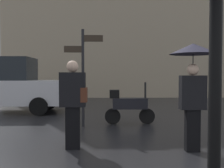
# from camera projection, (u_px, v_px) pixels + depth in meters

# --- Properties ---
(pedestrian_with_umbrella) EXTENTS (0.88, 0.88, 2.03)m
(pedestrian_with_umbrella) POSITION_uv_depth(u_px,v_px,m) (193.00, 71.00, 4.72)
(pedestrian_with_umbrella) COLOR black
(pedestrian_with_umbrella) RESTS_ON ground
(pedestrian_with_bag) EXTENTS (0.53, 0.24, 1.72)m
(pedestrian_with_bag) POSITION_uv_depth(u_px,v_px,m) (73.00, 99.00, 4.89)
(pedestrian_with_bag) COLOR black
(pedestrian_with_bag) RESTS_ON ground
(parked_scooter) EXTENTS (1.47, 0.32, 1.23)m
(parked_scooter) POSITION_uv_depth(u_px,v_px,m) (128.00, 105.00, 7.39)
(parked_scooter) COLOR black
(parked_scooter) RESTS_ON ground
(parked_car_left) EXTENTS (4.42, 1.87, 2.12)m
(parked_car_left) POSITION_uv_depth(u_px,v_px,m) (5.00, 85.00, 9.72)
(parked_car_left) COLOR silver
(parked_car_left) RESTS_ON ground
(street_signpost) EXTENTS (1.08, 0.08, 2.71)m
(street_signpost) POSITION_uv_depth(u_px,v_px,m) (83.00, 68.00, 7.00)
(street_signpost) COLOR black
(street_signpost) RESTS_ON ground
(building_block) EXTENTS (15.12, 3.08, 12.51)m
(building_block) POSITION_uv_depth(u_px,v_px,m) (119.00, 6.00, 17.40)
(building_block) COLOR gray
(building_block) RESTS_ON ground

